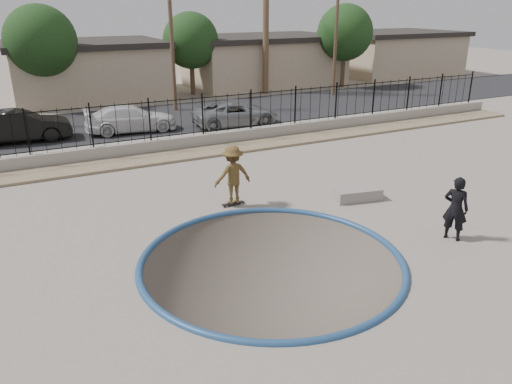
{
  "coord_description": "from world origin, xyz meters",
  "views": [
    {
      "loc": [
        -5.62,
        -11.17,
        6.36
      ],
      "look_at": [
        1.06,
        2.0,
        0.75
      ],
      "focal_mm": 35.0,
      "sensor_mm": 36.0,
      "label": 1
    }
  ],
  "objects": [
    {
      "name": "videographer",
      "position": [
        5.26,
        -2.16,
        0.94
      ],
      "size": [
        0.73,
        0.82,
        1.88
      ],
      "primitive_type": "imported",
      "rotation": [
        0.0,
        0.0,
        2.09
      ],
      "color": "black",
      "rests_on": "ground"
    },
    {
      "name": "fence",
      "position": [
        0.0,
        10.3,
        1.5
      ],
      "size": [
        40.0,
        0.04,
        1.8
      ],
      "color": "black",
      "rests_on": "retaining_wall"
    },
    {
      "name": "utility_pole_mid",
      "position": [
        4.0,
        19.0,
        4.96
      ],
      "size": [
        1.7,
        0.24,
        9.5
      ],
      "color": "#473323",
      "rests_on": "ground"
    },
    {
      "name": "coping_ring",
      "position": [
        0.0,
        -1.0,
        0.0
      ],
      "size": [
        7.04,
        7.04,
        0.2
      ],
      "primitive_type": "torus",
      "color": "navy",
      "rests_on": "ground"
    },
    {
      "name": "street_tree_mid",
      "position": [
        7.0,
        24.0,
        3.84
      ],
      "size": [
        3.96,
        3.96,
        5.83
      ],
      "color": "#473323",
      "rests_on": "ground"
    },
    {
      "name": "utility_pole_right",
      "position": [
        16.0,
        19.0,
        4.7
      ],
      "size": [
        1.7,
        0.24,
        9.0
      ],
      "color": "#473323",
      "rests_on": "ground"
    },
    {
      "name": "skateboard",
      "position": [
        0.71,
        3.0,
        0.06
      ],
      "size": [
        0.79,
        0.22,
        0.07
      ],
      "rotation": [
        0.0,
        0.0,
        0.03
      ],
      "color": "black",
      "rests_on": "ground"
    },
    {
      "name": "car_c",
      "position": [
        0.16,
        14.63,
        0.72
      ],
      "size": [
        4.82,
        2.26,
        1.36
      ],
      "primitive_type": "imported",
      "rotation": [
        0.0,
        0.0,
        1.49
      ],
      "color": "silver",
      "rests_on": "street"
    },
    {
      "name": "car_b",
      "position": [
        -5.11,
        15.0,
        0.8
      ],
      "size": [
        4.73,
        1.85,
        1.54
      ],
      "primitive_type": "imported",
      "rotation": [
        0.0,
        0.0,
        1.52
      ],
      "color": "black",
      "rests_on": "street"
    },
    {
      "name": "house_center",
      "position": [
        0.0,
        26.5,
        1.97
      ],
      "size": [
        10.6,
        8.6,
        3.9
      ],
      "color": "tan",
      "rests_on": "ground"
    },
    {
      "name": "street_tree_right",
      "position": [
        19.0,
        22.0,
        4.19
      ],
      "size": [
        4.32,
        4.32,
        6.36
      ],
      "color": "#473323",
      "rests_on": "ground"
    },
    {
      "name": "rock_strip",
      "position": [
        0.0,
        9.2,
        0.06
      ],
      "size": [
        42.0,
        1.6,
        0.11
      ],
      "primitive_type": "cube",
      "color": "tan",
      "rests_on": "ground"
    },
    {
      "name": "house_east",
      "position": [
        14.0,
        26.5,
        1.97
      ],
      "size": [
        12.6,
        8.6,
        3.9
      ],
      "color": "tan",
      "rests_on": "ground"
    },
    {
      "name": "retaining_wall",
      "position": [
        0.0,
        10.3,
        0.3
      ],
      "size": [
        42.0,
        0.45,
        0.6
      ],
      "primitive_type": "cube",
      "color": "gray",
      "rests_on": "ground"
    },
    {
      "name": "street",
      "position": [
        0.0,
        17.0,
        0.02
      ],
      "size": [
        90.0,
        8.0,
        0.04
      ],
      "primitive_type": "cube",
      "color": "black",
      "rests_on": "ground"
    },
    {
      "name": "ground",
      "position": [
        0.0,
        12.0,
        -1.1
      ],
      "size": [
        120.0,
        120.0,
        2.2
      ],
      "primitive_type": "cube",
      "color": "gray",
      "rests_on": "ground"
    },
    {
      "name": "concrete_ledge",
      "position": [
        4.73,
        1.52,
        0.2
      ],
      "size": [
        1.71,
        1.0,
        0.4
      ],
      "primitive_type": "cube",
      "rotation": [
        0.0,
        0.0,
        -0.19
      ],
      "color": "gray",
      "rests_on": "ground"
    },
    {
      "name": "street_tree_left",
      "position": [
        -3.0,
        23.0,
        4.19
      ],
      "size": [
        4.32,
        4.32,
        6.36
      ],
      "color": "#473323",
      "rests_on": "ground"
    },
    {
      "name": "car_d",
      "position": [
        5.58,
        13.4,
        0.69
      ],
      "size": [
        4.79,
        2.38,
        1.31
      ],
      "primitive_type": "imported",
      "rotation": [
        0.0,
        0.0,
        1.53
      ],
      "color": "gray",
      "rests_on": "street"
    },
    {
      "name": "house_east_far",
      "position": [
        28.0,
        26.5,
        1.97
      ],
      "size": [
        11.6,
        8.6,
        3.9
      ],
      "color": "tan",
      "rests_on": "ground"
    },
    {
      "name": "bowl_pit",
      "position": [
        0.0,
        -1.0,
        0.0
      ],
      "size": [
        6.84,
        6.84,
        1.8
      ],
      "primitive_type": null,
      "color": "#453C35",
      "rests_on": "ground"
    },
    {
      "name": "skater",
      "position": [
        0.71,
        3.0,
        0.98
      ],
      "size": [
        1.28,
        0.75,
        1.96
      ],
      "primitive_type": "imported",
      "rotation": [
        0.0,
        0.0,
        3.12
      ],
      "color": "brown",
      "rests_on": "ground"
    }
  ]
}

